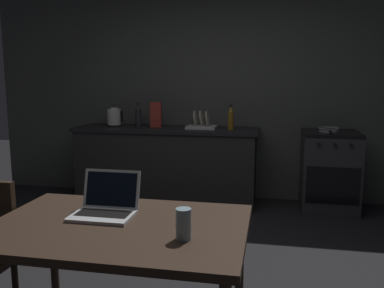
# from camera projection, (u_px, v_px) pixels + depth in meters

# --- Properties ---
(ground_plane) EXTENTS (12.00, 12.00, 0.00)m
(ground_plane) POSITION_uv_depth(u_px,v_px,m) (179.00, 287.00, 2.93)
(ground_plane) COLOR black
(back_wall) EXTENTS (6.40, 0.10, 2.65)m
(back_wall) POSITION_uv_depth(u_px,v_px,m) (246.00, 90.00, 4.96)
(back_wall) COLOR #474945
(back_wall) RESTS_ON ground_plane
(kitchen_counter) EXTENTS (2.16, 0.64, 0.89)m
(kitchen_counter) POSITION_uv_depth(u_px,v_px,m) (167.00, 164.00, 4.94)
(kitchen_counter) COLOR #282623
(kitchen_counter) RESTS_ON ground_plane
(stove_oven) EXTENTS (0.60, 0.62, 0.89)m
(stove_oven) POSITION_uv_depth(u_px,v_px,m) (329.00, 171.00, 4.58)
(stove_oven) COLOR #2D2D30
(stove_oven) RESTS_ON ground_plane
(dining_table) EXTENTS (1.29, 0.87, 0.75)m
(dining_table) POSITION_uv_depth(u_px,v_px,m) (118.00, 237.00, 2.07)
(dining_table) COLOR #332319
(dining_table) RESTS_ON ground_plane
(laptop) EXTENTS (0.32, 0.28, 0.22)m
(laptop) POSITION_uv_depth(u_px,v_px,m) (105.00, 207.00, 2.19)
(laptop) COLOR silver
(laptop) RESTS_ON dining_table
(electric_kettle) EXTENTS (0.19, 0.17, 0.23)m
(electric_kettle) POSITION_uv_depth(u_px,v_px,m) (114.00, 117.00, 4.97)
(electric_kettle) COLOR black
(electric_kettle) RESTS_ON kitchen_counter
(bottle) EXTENTS (0.07, 0.07, 0.28)m
(bottle) POSITION_uv_depth(u_px,v_px,m) (231.00, 118.00, 4.65)
(bottle) COLOR #8C601E
(bottle) RESTS_ON kitchen_counter
(frying_pan) EXTENTS (0.23, 0.40, 0.05)m
(frying_pan) POSITION_uv_depth(u_px,v_px,m) (329.00, 129.00, 4.49)
(frying_pan) COLOR gray
(frying_pan) RESTS_ON stove_oven
(drinking_glass) EXTENTS (0.07, 0.07, 0.14)m
(drinking_glass) POSITION_uv_depth(u_px,v_px,m) (184.00, 224.00, 1.85)
(drinking_glass) COLOR #99B7C6
(drinking_glass) RESTS_ON dining_table
(cereal_box) EXTENTS (0.13, 0.05, 0.29)m
(cereal_box) POSITION_uv_depth(u_px,v_px,m) (156.00, 115.00, 4.89)
(cereal_box) COLOR #B2382D
(cereal_box) RESTS_ON kitchen_counter
(dish_rack) EXTENTS (0.34, 0.26, 0.21)m
(dish_rack) POSITION_uv_depth(u_px,v_px,m) (201.00, 124.00, 4.78)
(dish_rack) COLOR silver
(dish_rack) RESTS_ON kitchen_counter
(bottle_b) EXTENTS (0.07, 0.07, 0.28)m
(bottle_b) POSITION_uv_depth(u_px,v_px,m) (138.00, 115.00, 4.99)
(bottle_b) COLOR #2D2D33
(bottle_b) RESTS_ON kitchen_counter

